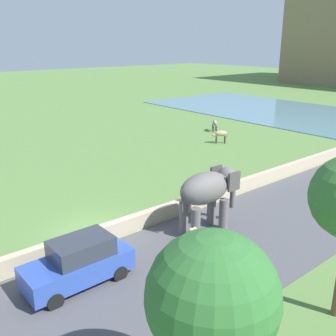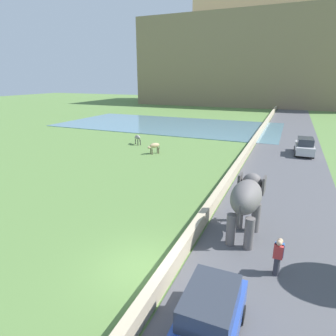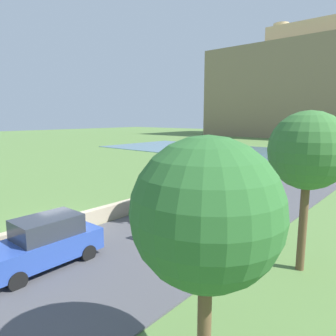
% 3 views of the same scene
% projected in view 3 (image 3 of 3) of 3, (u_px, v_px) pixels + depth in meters
% --- Properties ---
extents(ground_plane, '(220.00, 220.00, 0.00)m').
position_uv_depth(ground_plane, '(58.00, 226.00, 15.09)').
color(ground_plane, '#567A3D').
extents(road_surface, '(7.00, 120.00, 0.06)m').
position_uv_depth(road_surface, '(299.00, 178.00, 26.84)').
color(road_surface, '#4C4C51').
rests_on(road_surface, ground).
extents(barrier_wall, '(0.40, 110.00, 0.80)m').
position_uv_depth(barrier_wall, '(248.00, 172.00, 27.73)').
color(barrier_wall, tan).
rests_on(barrier_wall, ground).
extents(lake, '(36.00, 18.00, 0.08)m').
position_uv_depth(lake, '(211.00, 149.00, 50.56)').
color(lake, slate).
rests_on(lake, ground).
extents(elephant, '(1.53, 3.49, 2.99)m').
position_uv_depth(elephant, '(168.00, 181.00, 15.74)').
color(elephant, '#605B5B').
rests_on(elephant, ground).
extents(person_beside_elephant, '(0.36, 0.22, 1.63)m').
position_uv_depth(person_beside_elephant, '(157.00, 224.00, 12.91)').
color(person_beside_elephant, '#33333D').
rests_on(person_beside_elephant, ground).
extents(person_trailing, '(0.36, 0.22, 1.63)m').
position_uv_depth(person_trailing, '(160.00, 223.00, 13.01)').
color(person_trailing, '#33333D').
rests_on(person_trailing, ground).
extents(car_silver, '(1.89, 4.05, 1.80)m').
position_uv_depth(car_silver, '(328.00, 166.00, 27.80)').
color(car_silver, '#B7B7BC').
rests_on(car_silver, ground).
extents(car_blue, '(1.82, 4.01, 1.80)m').
position_uv_depth(car_blue, '(45.00, 242.00, 10.92)').
color(car_blue, '#2D4CA8').
rests_on(car_blue, ground).
extents(cow_tan, '(1.09, 1.31, 1.15)m').
position_uv_depth(cow_tan, '(167.00, 159.00, 32.80)').
color(cow_tan, tan).
rests_on(cow_tan, ground).
extents(cow_grey, '(1.30, 1.12, 1.15)m').
position_uv_depth(cow_grey, '(161.00, 154.00, 37.54)').
color(cow_grey, gray).
rests_on(cow_grey, ground).
extents(tree_near, '(2.90, 2.90, 4.98)m').
position_uv_depth(tree_near, '(207.00, 213.00, 5.75)').
color(tree_near, brown).
rests_on(tree_near, ground).
extents(tree_mid, '(2.62, 2.62, 5.52)m').
position_uv_depth(tree_mid, '(308.00, 151.00, 10.17)').
color(tree_mid, brown).
rests_on(tree_mid, ground).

